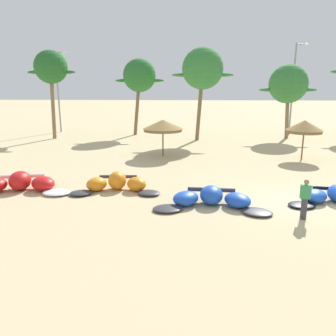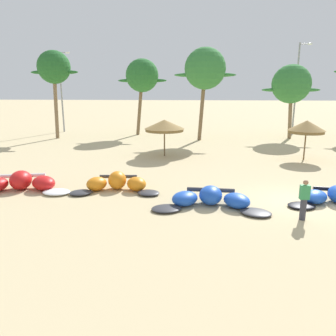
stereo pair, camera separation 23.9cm
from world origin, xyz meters
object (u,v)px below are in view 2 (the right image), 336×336
beach_umbrella_middle (307,127)px  palm_left (142,76)px  kite_left_of_center (211,199)px  person_near_kites (304,200)px  palm_left_of_gap (205,69)px  lamppost_west_center (297,85)px  lamppost_west (62,88)px  kite_left (117,184)px  kite_far_left (19,184)px  beach_umbrella_near_van (164,125)px  palm_center_left (291,84)px  palm_leftmost (54,68)px

beach_umbrella_middle → palm_left: size_ratio=0.35×
kite_left_of_center → person_near_kites: size_ratio=3.25×
palm_left_of_gap → lamppost_west_center: size_ratio=0.91×
person_near_kites → palm_left_of_gap: (-3.44, 20.16, 5.98)m
lamppost_west → kite_left: bearing=-62.6°
person_near_kites → lamppost_west: lamppost_west is taller
kite_left → kite_far_left: bearing=-174.7°
kite_left_of_center → lamppost_west: size_ratio=0.58×
lamppost_west → person_near_kites: bearing=-52.2°
person_near_kites → palm_left_of_gap: bearing=99.7°
kite_left_of_center → beach_umbrella_middle: bearing=55.1°
palm_left → lamppost_west_center: (16.62, 1.31, -0.95)m
kite_far_left → beach_umbrella_near_van: beach_umbrella_near_van is taller
lamppost_west_center → palm_left: bearing=-175.5°
kite_far_left → beach_umbrella_middle: beach_umbrella_middle is taller
person_near_kites → palm_left_of_gap: palm_left_of_gap is taller
person_near_kites → palm_left: size_ratio=0.20×
beach_umbrella_near_van → palm_left_of_gap: size_ratio=0.34×
kite_left → palm_left: size_ratio=0.57×
kite_left → palm_center_left: (13.36, 18.90, 5.05)m
beach_umbrella_near_van → palm_center_left: 15.77m
beach_umbrella_near_van → palm_leftmost: bearing=145.0°
palm_leftmost → beach_umbrella_middle: bearing=-21.8°
lamppost_west_center → palm_leftmost: bearing=-169.3°
beach_umbrella_near_van → person_near_kites: 13.77m
beach_umbrella_middle → beach_umbrella_near_van: bearing=176.9°
beach_umbrella_middle → palm_center_left: (1.59, 10.59, 3.02)m
kite_left → palm_center_left: bearing=54.7°
palm_leftmost → palm_left_of_gap: 14.84m
lamppost_west_center → kite_far_left: bearing=-131.5°
kite_left_of_center → lamppost_west_center: bearing=66.8°
kite_left → lamppost_west_center: (14.75, 21.74, 4.99)m
kite_far_left → palm_left: (3.01, 20.88, 5.93)m
kite_far_left → palm_left: palm_left is taller
beach_umbrella_middle → lamppost_west_center: bearing=77.5°
person_near_kites → lamppost_west: size_ratio=0.18×
kite_far_left → beach_umbrella_near_van: (6.48, 9.30, 1.96)m
beach_umbrella_near_van → palm_left_of_gap: palm_left_of_gap is taller
palm_left_of_gap → person_near_kites: bearing=-80.3°
beach_umbrella_middle → palm_leftmost: size_ratio=0.33×
palm_leftmost → palm_left: (8.23, 3.37, -0.66)m
kite_left → kite_left_of_center: kite_left is taller
beach_umbrella_middle → palm_left_of_gap: 12.02m
kite_left → lamppost_west_center: size_ratio=0.48×
beach_umbrella_near_van → beach_umbrella_middle: bearing=-3.1°
kite_left → lamppost_west_center: lamppost_west_center is taller
kite_left → palm_left: bearing=95.2°
kite_far_left → palm_left_of_gap: bearing=61.1°
kite_left_of_center → palm_center_left: 23.13m
palm_left → kite_left: bearing=-84.8°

